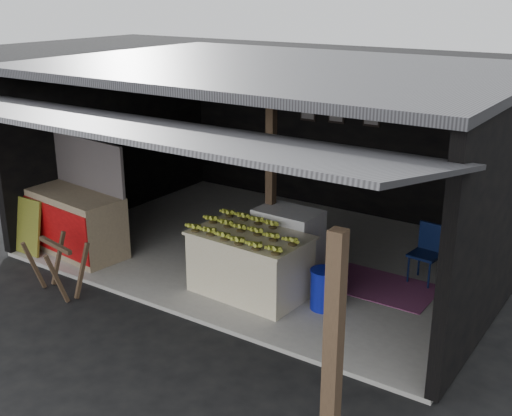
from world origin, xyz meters
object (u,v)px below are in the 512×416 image
Objects in this scene: banana_table at (250,264)px; sawhorse at (57,262)px; neighbor_stall at (76,220)px; plastic_chair at (428,248)px; water_barrel at (324,290)px; white_crate at (288,243)px.

sawhorse is at bearing -145.04° from banana_table.
plastic_chair is (5.03, 2.09, -0.04)m from neighbor_stall.
sawhorse is at bearing -154.33° from water_barrel.
sawhorse is 3.70m from water_barrel.
sawhorse is 0.93× the size of plastic_chair.
neighbor_stall is at bearing -171.53° from banana_table.
white_crate is at bearing 52.99° from sawhorse.
sawhorse is at bearing -44.91° from neighbor_stall.
white_crate is 1.95× the size of water_barrel.
banana_table is 2.58m from plastic_chair.
white_crate is at bearing 83.46° from banana_table.
white_crate is 0.56× the size of neighbor_stall.
banana_table is 0.90× the size of neighbor_stall.
banana_table is at bearing 12.24° from neighbor_stall.
banana_table is 3.17m from neighbor_stall.
plastic_chair is (1.75, 0.99, -0.01)m from white_crate.
white_crate is 3.26m from sawhorse.
white_crate is 1.28× the size of sawhorse.
banana_table is 1.09m from water_barrel.
white_crate is at bearing -143.68° from plastic_chair.
white_crate is 1.20× the size of plastic_chair.
neighbor_stall is at bearing 138.82° from sawhorse.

